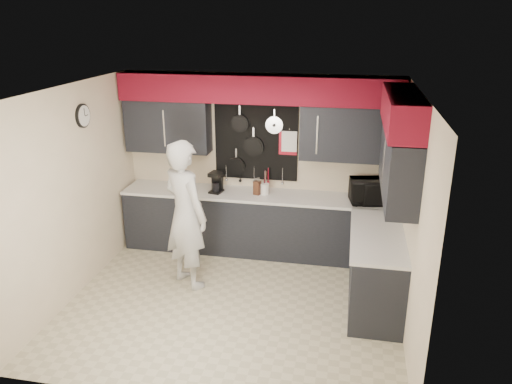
% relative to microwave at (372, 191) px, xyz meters
% --- Properties ---
extents(ground, '(4.00, 4.00, 0.00)m').
position_rel_microwave_xyz_m(ground, '(-1.63, -1.39, -1.08)').
color(ground, '#BDB493').
rests_on(ground, ground).
extents(back_wall_assembly, '(4.00, 0.36, 2.60)m').
position_rel_microwave_xyz_m(back_wall_assembly, '(-1.62, 0.21, 0.93)').
color(back_wall_assembly, beige).
rests_on(back_wall_assembly, ground).
extents(right_wall_assembly, '(0.36, 3.50, 2.60)m').
position_rel_microwave_xyz_m(right_wall_assembly, '(0.22, -1.13, 0.86)').
color(right_wall_assembly, beige).
rests_on(right_wall_assembly, ground).
extents(left_wall_assembly, '(0.05, 3.50, 2.60)m').
position_rel_microwave_xyz_m(left_wall_assembly, '(-3.63, -1.38, 0.25)').
color(left_wall_assembly, beige).
rests_on(left_wall_assembly, ground).
extents(base_cabinets, '(3.95, 2.20, 0.92)m').
position_rel_microwave_xyz_m(base_cabinets, '(-1.14, -0.26, -0.63)').
color(base_cabinets, black).
rests_on(base_cabinets, ground).
extents(microwave, '(0.65, 0.50, 0.33)m').
position_rel_microwave_xyz_m(microwave, '(0.00, 0.00, 0.00)').
color(microwave, black).
rests_on(microwave, base_cabinets).
extents(knife_block, '(0.11, 0.11, 0.20)m').
position_rel_microwave_xyz_m(knife_block, '(-1.61, 0.02, -0.06)').
color(knife_block, '#391A12').
rests_on(knife_block, base_cabinets).
extents(utensil_crock, '(0.12, 0.12, 0.16)m').
position_rel_microwave_xyz_m(utensil_crock, '(-1.50, 0.06, -0.08)').
color(utensil_crock, white).
rests_on(utensil_crock, base_cabinets).
extents(coffee_maker, '(0.20, 0.23, 0.31)m').
position_rel_microwave_xyz_m(coffee_maker, '(-2.21, 0.02, -0.00)').
color(coffee_maker, black).
rests_on(coffee_maker, base_cabinets).
extents(person, '(0.85, 0.79, 1.95)m').
position_rel_microwave_xyz_m(person, '(-2.33, -1.04, -0.11)').
color(person, beige).
rests_on(person, ground).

